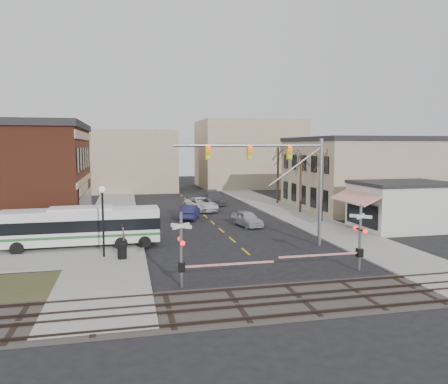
# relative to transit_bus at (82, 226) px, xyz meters

# --- Properties ---
(ground) EXTENTS (160.00, 160.00, 0.00)m
(ground) POSITION_rel_transit_bus_xyz_m (11.40, -5.64, -1.64)
(ground) COLOR black
(ground) RESTS_ON ground
(sidewalk_west) EXTENTS (5.00, 60.00, 0.12)m
(sidewalk_west) POSITION_rel_transit_bus_xyz_m (1.90, 14.36, -1.58)
(sidewalk_west) COLOR gray
(sidewalk_west) RESTS_ON ground
(sidewalk_east) EXTENTS (5.00, 60.00, 0.12)m
(sidewalk_east) POSITION_rel_transit_bus_xyz_m (20.90, 14.36, -1.58)
(sidewalk_east) COLOR gray
(sidewalk_east) RESTS_ON ground
(ballast_strip) EXTENTS (160.00, 5.00, 0.06)m
(ballast_strip) POSITION_rel_transit_bus_xyz_m (11.40, -13.64, -1.61)
(ballast_strip) COLOR #332D28
(ballast_strip) RESTS_ON ground
(rail_tracks) EXTENTS (160.00, 3.91, 0.14)m
(rail_tracks) POSITION_rel_transit_bus_xyz_m (11.40, -13.64, -1.52)
(rail_tracks) COLOR #2D231E
(rail_tracks) RESTS_ON ground
(tan_building) EXTENTS (20.30, 15.30, 8.50)m
(tan_building) POSITION_rel_transit_bus_xyz_m (33.40, 14.36, 2.62)
(tan_building) COLOR tan
(tan_building) RESTS_ON ground
(awning_shop) EXTENTS (9.74, 6.20, 4.30)m
(awning_shop) POSITION_rel_transit_bus_xyz_m (27.37, 1.36, 0.52)
(awning_shop) COLOR beige
(awning_shop) RESTS_ON ground
(tree_east_a) EXTENTS (0.28, 0.28, 6.75)m
(tree_east_a) POSITION_rel_transit_bus_xyz_m (21.90, 6.36, 1.86)
(tree_east_a) COLOR #382B21
(tree_east_a) RESTS_ON sidewalk_east
(tree_east_b) EXTENTS (0.28, 0.28, 6.30)m
(tree_east_b) POSITION_rel_transit_bus_xyz_m (22.20, 12.36, 1.63)
(tree_east_b) COLOR #382B21
(tree_east_b) RESTS_ON sidewalk_east
(tree_east_c) EXTENTS (0.28, 0.28, 7.20)m
(tree_east_c) POSITION_rel_transit_bus_xyz_m (22.40, 20.36, 2.08)
(tree_east_c) COLOR #382B21
(tree_east_c) RESTS_ON sidewalk_east
(transit_bus) EXTENTS (11.19, 2.57, 2.87)m
(transit_bus) POSITION_rel_transit_bus_xyz_m (0.00, 0.00, 0.00)
(transit_bus) COLOR silver
(transit_bus) RESTS_ON ground
(traffic_signal_mast) EXTENTS (11.03, 0.30, 8.00)m
(traffic_signal_mast) POSITION_rel_transit_bus_xyz_m (14.36, -2.98, 4.15)
(traffic_signal_mast) COLOR gray
(traffic_signal_mast) RESTS_ON ground
(rr_crossing_west) EXTENTS (5.60, 1.36, 4.00)m
(rr_crossing_west) POSITION_rel_transit_bus_xyz_m (6.41, -10.48, 0.33)
(rr_crossing_west) COLOR gray
(rr_crossing_west) RESTS_ON ground
(rr_crossing_east) EXTENTS (5.60, 1.36, 4.00)m
(rr_crossing_east) POSITION_rel_transit_bus_xyz_m (16.34, -9.73, 0.33)
(rr_crossing_east) COLOR gray
(rr_crossing_east) RESTS_ON ground
(street_lamp) EXTENTS (0.44, 0.44, 4.72)m
(street_lamp) POSITION_rel_transit_bus_xyz_m (1.69, -3.36, 1.82)
(street_lamp) COLOR black
(street_lamp) RESTS_ON sidewalk_west
(trash_bin) EXTENTS (0.60, 0.60, 0.97)m
(trash_bin) POSITION_rel_transit_bus_xyz_m (2.88, -4.15, -1.04)
(trash_bin) COLOR black
(trash_bin) RESTS_ON sidewalk_west
(car_a) EXTENTS (2.49, 4.44, 1.43)m
(car_a) POSITION_rel_transit_bus_xyz_m (14.17, 5.84, -0.92)
(car_a) COLOR #9D9EA2
(car_a) RESTS_ON ground
(car_b) EXTENTS (2.80, 4.68, 1.46)m
(car_b) POSITION_rel_transit_bus_xyz_m (9.55, 11.04, -0.91)
(car_b) COLOR #1A1A41
(car_b) RESTS_ON ground
(car_c) EXTENTS (3.69, 5.93, 1.53)m
(car_c) POSITION_rel_transit_bus_xyz_m (11.63, 16.24, -0.87)
(car_c) COLOR silver
(car_c) RESTS_ON ground
(car_d) EXTENTS (2.34, 5.74, 1.67)m
(car_d) POSITION_rel_transit_bus_xyz_m (14.17, 21.76, -0.81)
(car_d) COLOR #434247
(car_d) RESTS_ON ground
(pedestrian_near) EXTENTS (0.48, 0.71, 1.91)m
(pedestrian_near) POSITION_rel_transit_bus_xyz_m (2.97, -1.03, -0.57)
(pedestrian_near) COLOR #584A46
(pedestrian_near) RESTS_ON sidewalk_west
(pedestrian_far) EXTENTS (1.03, 1.12, 1.86)m
(pedestrian_far) POSITION_rel_transit_bus_xyz_m (1.96, 1.62, -0.59)
(pedestrian_far) COLOR #2E2C4E
(pedestrian_far) RESTS_ON sidewalk_west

